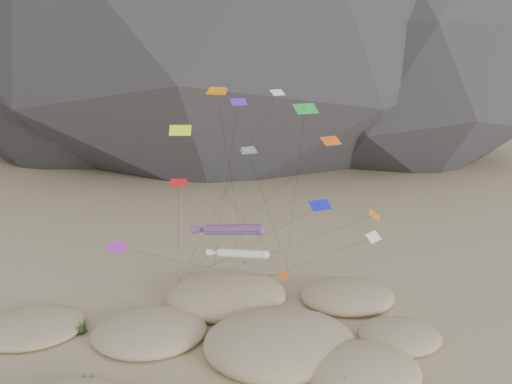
{
  "coord_description": "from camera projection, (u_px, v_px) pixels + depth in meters",
  "views": [
    {
      "loc": [
        -2.89,
        -44.44,
        31.37
      ],
      "look_at": [
        2.59,
        12.0,
        15.64
      ],
      "focal_mm": 35.0,
      "sensor_mm": 36.0,
      "label": 1
    }
  ],
  "objects": [
    {
      "name": "ground",
      "position": [
        242.0,
        370.0,
        51.28
      ],
      "size": [
        500.0,
        500.0,
        0.0
      ],
      "primitive_type": "plane",
      "color": "#CCB789",
      "rests_on": "ground"
    },
    {
      "name": "dunes",
      "position": [
        230.0,
        341.0,
        55.03
      ],
      "size": [
        53.0,
        36.27,
        4.2
      ],
      "color": "#CCB789",
      "rests_on": "ground"
    },
    {
      "name": "dune_grass",
      "position": [
        237.0,
        341.0,
        54.98
      ],
      "size": [
        44.72,
        26.55,
        1.53
      ],
      "color": "black",
      "rests_on": "ground"
    },
    {
      "name": "kite_stakes",
      "position": [
        247.0,
        271.0,
        74.26
      ],
      "size": [
        21.27,
        5.5,
        0.3
      ],
      "color": "#3F2D1E",
      "rests_on": "ground"
    },
    {
      "name": "rainbow_tube_kite",
      "position": [
        230.0,
        230.0,
        58.78
      ],
      "size": [
        8.88,
        14.26,
        12.4
      ],
      "color": "red",
      "rests_on": "ground"
    },
    {
      "name": "white_tube_kite",
      "position": [
        239.0,
        254.0,
        57.45
      ],
      "size": [
        7.57,
        18.7,
        9.93
      ],
      "color": "silver",
      "rests_on": "ground"
    },
    {
      "name": "orange_parafoil",
      "position": [
        217.0,
        94.0,
        61.01
      ],
      "size": [
        5.44,
        10.76,
        27.48
      ],
      "color": "orange",
      "rests_on": "ground"
    },
    {
      "name": "multi_parafoil",
      "position": [
        249.0,
        152.0,
        61.16
      ],
      "size": [
        7.7,
        8.01,
        20.4
      ],
      "color": "red",
      "rests_on": "ground"
    },
    {
      "name": "delta_kites",
      "position": [
        275.0,
        178.0,
        58.28
      ],
      "size": [
        33.04,
        20.49,
        27.06
      ],
      "color": "#AF22C6",
      "rests_on": "ground"
    }
  ]
}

